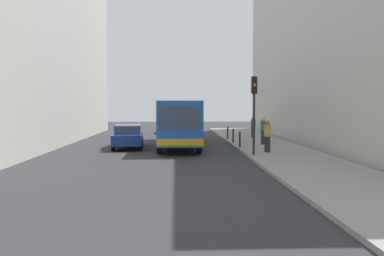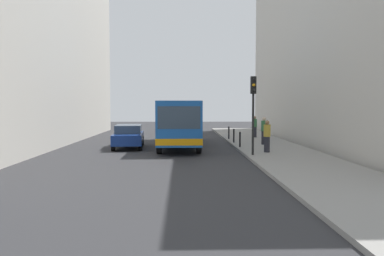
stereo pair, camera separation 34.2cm
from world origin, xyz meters
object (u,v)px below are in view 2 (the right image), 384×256
Objects in this scene: car_beside_bus at (129,136)px; bus at (179,120)px; bollard_mid at (234,136)px; pedestrian_near_signal at (267,136)px; bollard_far at (229,133)px; pedestrian_mid_sidewalk at (264,131)px; pedestrian_far_sidewalk at (255,127)px; bollard_near at (240,139)px; car_behind_bus at (173,125)px; traffic_light at (253,100)px.

bus is at bearing -165.96° from car_beside_bus.
pedestrian_near_signal is (1.10, -5.55, 0.41)m from bollard_mid.
bollard_far is 8.50m from pedestrian_near_signal.
pedestrian_far_sidewalk is at bearing 152.71° from pedestrian_mid_sidewalk.
car_beside_bus is 8.87m from pedestrian_mid_sidewalk.
bus is at bearing -168.18° from bollard_mid.
bollard_near is 1.00× the size of bollard_far.
pedestrian_near_signal is (8.14, -3.71, 0.25)m from car_beside_bus.
bollard_mid is at bearing 90.00° from bollard_near.
bollard_far is (7.05, 4.71, -0.16)m from car_beside_bus.
bus reaches higher than pedestrian_far_sidewalk.
car_behind_bus is 4.65× the size of bollard_far.
bollard_far is 4.65m from pedestrian_mid_sidewalk.
bollard_far is at bearing 90.00° from bollard_near.
bollard_mid is 4.87m from pedestrian_far_sidewalk.
car_behind_bus is 2.50× the size of pedestrian_near_signal.
bollard_mid is at bearing -150.46° from pedestrian_mid_sidewalk.
traffic_light is 2.49m from pedestrian_near_signal.
bollard_mid and bollard_far have the same top height.
bollard_near is at bearing 151.14° from bus.
car_beside_bus is 11.15m from pedestrian_far_sidewalk.
bus is at bearing 92.52° from car_behind_bus.
bollard_far is 2.70m from pedestrian_far_sidewalk.
car_behind_bus is at bearing -87.34° from bus.
pedestrian_far_sidewalk is (2.16, 10.99, -2.01)m from traffic_light.
car_behind_bus is (-0.64, 11.90, -0.94)m from bus.
bollard_near is 1.00× the size of bollard_mid.
bollard_far is 0.52× the size of pedestrian_mid_sidewalk.
bollard_mid is 0.52× the size of pedestrian_mid_sidewalk.
car_behind_bus is 4.65× the size of bollard_mid.
car_beside_bus is 8.92m from traffic_light.
traffic_light is 4.32× the size of bollard_mid.
pedestrian_near_signal reaches higher than pedestrian_far_sidewalk.
bollard_mid is 1.00× the size of bollard_far.
car_beside_bus is 1.02× the size of car_behind_bus.
car_behind_bus is 9.37m from bollard_far.
bollard_far is at bearing -179.75° from pedestrian_mid_sidewalk.
pedestrian_mid_sidewalk is (1.80, 1.46, 0.44)m from bollard_near.
car_behind_bus is 9.57m from pedestrian_far_sidewalk.
pedestrian_far_sidewalk is at bearing 62.24° from bollard_mid.
pedestrian_mid_sidewalk is (0.71, 4.16, 0.02)m from pedestrian_near_signal.
car_beside_bus is at bearing -64.99° from pedestrian_far_sidewalk.
pedestrian_mid_sidewalk is (6.26, -12.50, 0.28)m from car_behind_bus.
bus is at bearing 151.58° from bollard_near.
car_behind_bus is (2.59, 12.94, 0.00)m from car_beside_bus.
pedestrian_near_signal reaches higher than car_beside_bus.
bollard_far is (0.00, 2.86, 0.00)m from bollard_mid.
pedestrian_far_sidewalk is (2.26, 4.29, 0.37)m from bollard_mid.
bus is 3.53m from car_beside_bus.
traffic_light is at bearing -19.51° from pedestrian_far_sidewalk.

